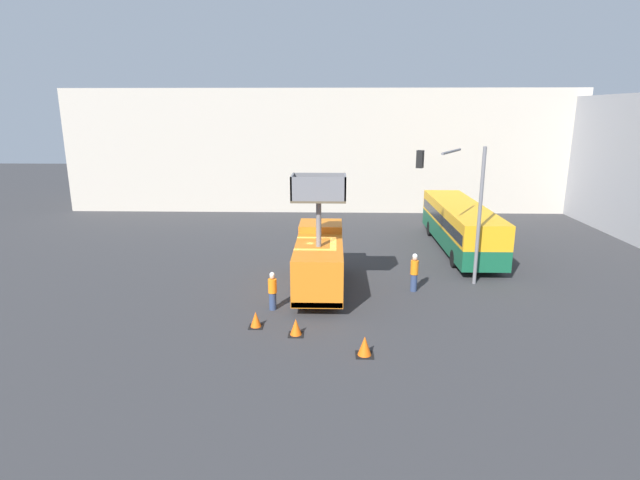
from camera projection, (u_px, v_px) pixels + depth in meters
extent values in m
plane|color=#333335|center=(310.00, 293.00, 24.24)|extent=(120.00, 120.00, 0.00)
cube|color=#BCB2A3|center=(323.00, 148.00, 46.95)|extent=(44.00, 10.00, 10.41)
cube|color=orange|center=(321.00, 244.00, 26.73)|extent=(2.24, 2.14, 2.40)
cube|color=orange|center=(319.00, 268.00, 23.32)|extent=(2.24, 5.00, 2.06)
cube|color=red|center=(317.00, 305.00, 21.17)|extent=(2.19, 0.10, 0.24)
cylinder|color=black|center=(303.00, 265.00, 27.05)|extent=(0.30, 0.97, 0.97)
cylinder|color=black|center=(339.00, 265.00, 26.99)|extent=(0.30, 0.97, 0.97)
cylinder|color=black|center=(298.00, 287.00, 23.59)|extent=(0.30, 0.97, 0.97)
cylinder|color=black|center=(339.00, 288.00, 23.54)|extent=(0.30, 0.97, 0.97)
cylinder|color=slate|center=(319.00, 224.00, 22.79)|extent=(0.24, 0.24, 2.16)
cube|color=brown|center=(319.00, 199.00, 22.50)|extent=(2.44, 1.59, 0.10)
cube|color=slate|center=(292.00, 186.00, 22.39)|extent=(0.08, 1.59, 1.05)
cube|color=slate|center=(345.00, 187.00, 22.33)|extent=(0.08, 1.59, 1.05)
cube|color=slate|center=(319.00, 184.00, 23.09)|extent=(2.44, 0.08, 1.05)
cube|color=slate|center=(318.00, 189.00, 21.63)|extent=(2.44, 0.08, 1.05)
cube|color=#145638|center=(459.00, 235.00, 31.53)|extent=(2.56, 11.93, 1.11)
cube|color=orange|center=(461.00, 216.00, 31.22)|extent=(2.56, 11.93, 1.36)
cube|color=black|center=(460.00, 219.00, 31.27)|extent=(2.58, 11.45, 0.60)
cylinder|color=black|center=(430.00, 229.00, 35.26)|extent=(0.30, 1.01, 1.01)
cylinder|color=black|center=(462.00, 229.00, 35.19)|extent=(0.30, 1.01, 1.01)
cylinder|color=black|center=(454.00, 259.00, 28.10)|extent=(0.30, 1.01, 1.01)
cylinder|color=black|center=(495.00, 259.00, 28.04)|extent=(0.30, 1.01, 1.01)
cylinder|color=slate|center=(479.00, 217.00, 24.68)|extent=(0.18, 0.18, 6.93)
cylinder|color=slate|center=(452.00, 152.00, 24.65)|extent=(1.61, 2.87, 0.13)
cube|color=black|center=(420.00, 159.00, 25.52)|extent=(0.43, 0.43, 0.90)
sphere|color=red|center=(420.00, 154.00, 25.46)|extent=(0.20, 0.20, 0.20)
cylinder|color=navy|center=(273.00, 301.00, 22.13)|extent=(0.32, 0.32, 0.79)
cylinder|color=orange|center=(272.00, 286.00, 21.95)|extent=(0.38, 0.38, 0.63)
sphere|color=tan|center=(272.00, 277.00, 21.84)|extent=(0.22, 0.22, 0.22)
sphere|color=white|center=(272.00, 275.00, 21.82)|extent=(0.23, 0.23, 0.23)
cylinder|color=navy|center=(414.00, 283.00, 24.39)|extent=(0.32, 0.32, 0.87)
cylinder|color=orange|center=(414.00, 267.00, 24.19)|extent=(0.38, 0.38, 0.69)
sphere|color=tan|center=(415.00, 258.00, 24.07)|extent=(0.24, 0.24, 0.24)
sphere|color=white|center=(415.00, 256.00, 24.05)|extent=(0.25, 0.25, 0.25)
cube|color=black|center=(364.00, 355.00, 18.05)|extent=(0.65, 0.65, 0.03)
cone|color=#F25B0F|center=(365.00, 346.00, 17.96)|extent=(0.52, 0.52, 0.74)
cube|color=black|center=(256.00, 327.00, 20.42)|extent=(0.58, 0.58, 0.03)
cone|color=#F25B0F|center=(256.00, 319.00, 20.34)|extent=(0.46, 0.46, 0.66)
cube|color=black|center=(296.00, 335.00, 19.68)|extent=(0.60, 0.60, 0.03)
cone|color=#F25B0F|center=(296.00, 327.00, 19.60)|extent=(0.48, 0.48, 0.68)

